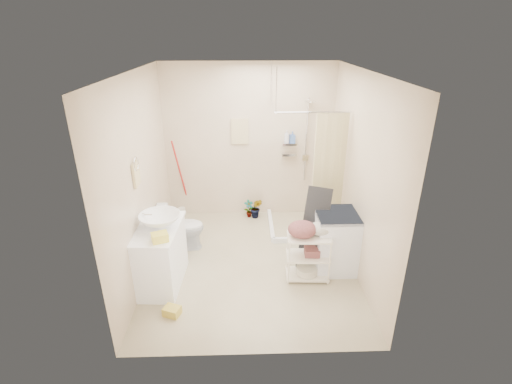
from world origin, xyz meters
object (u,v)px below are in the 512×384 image
Objects in this scene: washing_machine at (335,241)px; laundry_rack at (308,253)px; vanity at (161,256)px; toilet at (181,227)px.

washing_machine reaches higher than laundry_rack.
vanity is 1.35× the size of toilet.
vanity is 2.32m from washing_machine.
washing_machine is 1.09× the size of laundry_rack.
laundry_rack is at bearing -117.31° from toilet.
toilet is 1.95m from laundry_rack.
vanity is 1.21× the size of laundry_rack.
laundry_rack is at bearing 4.48° from vanity.
vanity is 1.12× the size of washing_machine.
vanity is at bearing -176.02° from laundry_rack.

